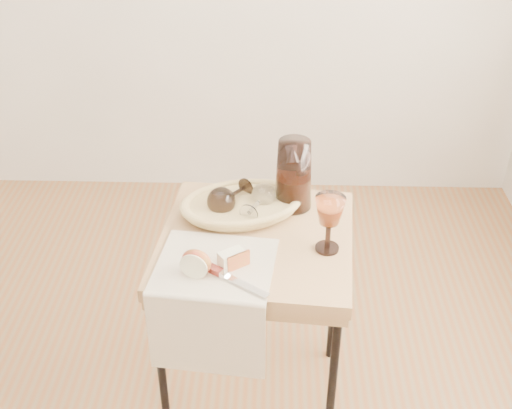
# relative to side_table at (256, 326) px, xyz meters

# --- Properties ---
(side_table) EXTENTS (0.59, 0.59, 0.68)m
(side_table) POSITION_rel_side_table_xyz_m (0.00, 0.00, 0.00)
(side_table) COLOR brown
(side_table) RESTS_ON floor
(tea_towel) EXTENTS (0.34, 0.31, 0.01)m
(tea_towel) POSITION_rel_side_table_xyz_m (-0.10, -0.14, 0.35)
(tea_towel) COLOR white
(tea_towel) RESTS_ON side_table
(bread_basket) EXTENTS (0.37, 0.30, 0.04)m
(bread_basket) POSITION_rel_side_table_xyz_m (-0.05, 0.12, 0.36)
(bread_basket) COLOR tan
(bread_basket) RESTS_ON side_table
(goblet_lying_a) EXTENTS (0.15, 0.16, 0.08)m
(goblet_lying_a) POSITION_rel_side_table_xyz_m (-0.08, 0.13, 0.40)
(goblet_lying_a) COLOR #34251C
(goblet_lying_a) RESTS_ON bread_basket
(goblet_lying_b) EXTENTS (0.11, 0.14, 0.07)m
(goblet_lying_b) POSITION_rel_side_table_xyz_m (0.00, 0.10, 0.39)
(goblet_lying_b) COLOR white
(goblet_lying_b) RESTS_ON bread_basket
(pitcher) EXTENTS (0.18, 0.25, 0.26)m
(pitcher) POSITION_rel_side_table_xyz_m (0.11, 0.16, 0.45)
(pitcher) COLOR black
(pitcher) RESTS_ON side_table
(wine_goblet) EXTENTS (0.10, 0.10, 0.17)m
(wine_goblet) POSITION_rel_side_table_xyz_m (0.20, -0.05, 0.43)
(wine_goblet) COLOR white
(wine_goblet) RESTS_ON side_table
(apple_half) EXTENTS (0.09, 0.06, 0.07)m
(apple_half) POSITION_rel_side_table_xyz_m (-0.15, -0.17, 0.39)
(apple_half) COLOR red
(apple_half) RESTS_ON tea_towel
(apple_wedge) EXTENTS (0.08, 0.07, 0.05)m
(apple_wedge) POSITION_rel_side_table_xyz_m (-0.06, -0.14, 0.37)
(apple_wedge) COLOR #F1EDC1
(apple_wedge) RESTS_ON tea_towel
(table_knife) EXTENTS (0.21, 0.15, 0.02)m
(table_knife) POSITION_rel_side_table_xyz_m (-0.07, -0.19, 0.36)
(table_knife) COLOR silver
(table_knife) RESTS_ON tea_towel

